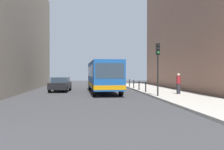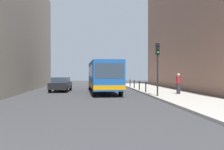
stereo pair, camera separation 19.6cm
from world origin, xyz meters
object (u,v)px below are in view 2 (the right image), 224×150
Objects in this scene: car_beside_bus at (61,84)px; bollard_far at (134,84)px; bollard_farthest at (130,83)px; traffic_light at (158,59)px; bollard_mid at (139,85)px; bollard_near at (146,87)px; pedestrian_near_signal at (178,84)px; bus at (103,75)px; car_behind_bus at (102,81)px.

bollard_far is at bearing -159.58° from car_beside_bus.
traffic_light is at bearing -89.56° from bollard_farthest.
bollard_far is at bearing 90.00° from bollard_mid.
traffic_light is 4.46m from bollard_near.
bollard_farthest is at bearing 90.00° from bollard_near.
bollard_farthest is (0.00, 9.29, 0.00)m from bollard_near.
car_beside_bus reaches higher than bollard_far.
bollard_mid is 3.10m from bollard_far.
bollard_far is at bearing -90.41° from pedestrian_near_signal.
car_beside_bus is 8.17m from bollard_mid.
bollard_farthest is (3.84, 7.30, -1.10)m from bus.
bus reaches higher than pedestrian_near_signal.
traffic_light is 7.27m from bollard_mid.
car_beside_bus is at bearing -23.03° from bus.
car_behind_bus is 4.70× the size of bollard_farthest.
traffic_light reaches higher than bollard_mid.
car_beside_bus is 4.72× the size of bollard_far.
bus is 4.46m from bollard_near.
bollard_near is at bearing -90.00° from bollard_farthest.
traffic_light is (8.25, -7.41, 2.22)m from car_beside_bus.
bollard_far is at bearing 90.58° from traffic_light.
bus reaches higher than car_behind_bus.
bollard_mid and bollard_far have the same top height.
bollard_near is (-0.10, 3.77, -2.38)m from traffic_light.
bus is at bearing 89.91° from car_behind_bus.
pedestrian_near_signal is (2.25, 1.64, -1.98)m from traffic_light.
bollard_near is at bearing 158.95° from car_beside_bus.
traffic_light is 3.42m from pedestrian_near_signal.
car_behind_bus is 15.21m from pedestrian_near_signal.
bus is 10.00m from car_behind_bus.
bollard_mid is at bearing 113.46° from car_behind_bus.
bollard_mid is 0.54× the size of pedestrian_near_signal.
bus reaches higher than bollard_farthest.
bollard_far is at bearing -134.45° from bus.
bus is 11.69× the size of bollard_far.
car_beside_bus and car_behind_bus have the same top height.
traffic_light is at bearing 19.93° from pedestrian_near_signal.
bollard_mid is 1.00× the size of bollard_farthest.
bollard_near is at bearing 91.52° from traffic_light.
pedestrian_near_signal is at bearing -74.21° from bollard_far.
car_beside_bus is 9.53m from car_behind_bus.
bollard_mid and bollard_farthest have the same top height.
bollard_mid is at bearing -90.00° from bollard_farthest.
pedestrian_near_signal is at bearing -42.12° from bollard_near.
bollard_mid is 1.00× the size of bollard_far.
bollard_mid is (3.45, -8.84, -0.16)m from car_behind_bus.
bollard_near is at bearing -90.00° from bollard_far.
bollard_far is 3.10m from bollard_farthest.
pedestrian_near_signal reaches higher than car_behind_bus.
pedestrian_near_signal is (5.80, -14.06, 0.24)m from car_behind_bus.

